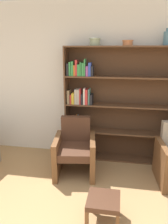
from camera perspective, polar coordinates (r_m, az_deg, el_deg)
The scene contains 7 objects.
wall_back at distance 3.95m, azimuth 3.20°, elevation 7.80°, with size 12.00×0.06×2.75m.
bookshelf at distance 3.84m, azimuth 8.39°, elevation 1.42°, with size 2.16×0.30×2.00m.
bowl_brass at distance 3.73m, azimuth 2.86°, elevation 17.94°, with size 0.19×0.19×0.12m.
bowl_sage at distance 3.70m, azimuth 11.33°, elevation 17.39°, with size 0.18×0.18×0.09m.
vase_tall at distance 3.76m, azimuth 21.05°, elevation 17.59°, with size 0.13×0.13×0.25m.
armchair_leather at distance 3.57m, azimuth -2.35°, elevation -9.71°, with size 0.73×0.76×0.87m.
footstool at distance 2.70m, azimuth 5.12°, elevation -22.44°, with size 0.37×0.37×0.32m.
Camera 1 is at (0.45, -1.21, 1.94)m, focal length 35.00 mm.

